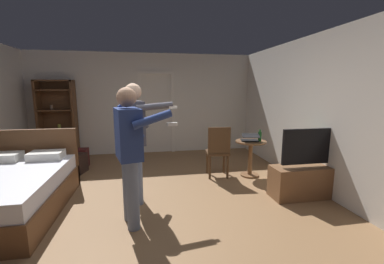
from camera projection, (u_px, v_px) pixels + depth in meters
name	position (u px, v px, depth m)	size (l,w,h in m)	color
ground_plane	(147.00, 211.00, 3.50)	(7.37, 7.37, 0.00)	olive
wall_back	(145.00, 104.00, 6.59)	(5.84, 0.12, 2.59)	silver
wall_right	(337.00, 115.00, 3.79)	(0.12, 6.94, 2.59)	silver
doorway_frame	(157.00, 107.00, 6.58)	(0.93, 0.08, 2.13)	white
bed	(6.00, 192.00, 3.43)	(1.44, 2.04, 1.02)	brown
bookshelf	(58.00, 117.00, 6.05)	(0.85, 0.32, 1.89)	brown
tv_flatscreen	(308.00, 177.00, 3.96)	(1.17, 0.40, 1.09)	brown
side_table	(250.00, 153.00, 4.87)	(0.59, 0.59, 0.70)	brown
laptop	(250.00, 139.00, 4.77)	(0.39, 0.40, 0.15)	black
bottle_on_table	(260.00, 136.00, 4.76)	(0.06, 0.06, 0.23)	#175820
wooden_chair	(218.00, 150.00, 4.78)	(0.46, 0.46, 0.99)	#4C331E
person_blue_shirt	(130.00, 147.00, 3.03)	(0.76, 0.64, 1.71)	slate
person_striped_shirt	(135.00, 135.00, 3.68)	(0.78, 0.57, 1.77)	slate
suitcase_dark	(70.00, 163.00, 5.11)	(0.61, 0.36, 0.38)	black
suitcase_small	(73.00, 158.00, 5.44)	(0.63, 0.29, 0.40)	#4C1919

